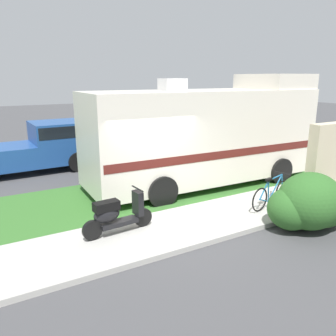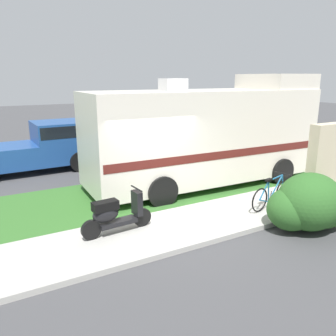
# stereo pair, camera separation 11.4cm
# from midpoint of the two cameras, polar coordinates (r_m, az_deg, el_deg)

# --- Properties ---
(ground_plane) EXTENTS (80.00, 80.00, 0.00)m
(ground_plane) POSITION_cam_midpoint_polar(r_m,az_deg,el_deg) (9.24, -1.88, -7.39)
(ground_plane) COLOR #424244
(sidewalk) EXTENTS (24.00, 2.00, 0.12)m
(sidewalk) POSITION_cam_midpoint_polar(r_m,az_deg,el_deg) (8.27, 2.11, -9.75)
(sidewalk) COLOR #ADAAA3
(sidewalk) RESTS_ON ground
(grass_strip) EXTENTS (24.00, 3.40, 0.08)m
(grass_strip) POSITION_cam_midpoint_polar(r_m,az_deg,el_deg) (10.49, -5.77, -4.45)
(grass_strip) COLOR #336628
(grass_strip) RESTS_ON ground
(motorhome_rv) EXTENTS (7.76, 2.71, 3.62)m
(motorhome_rv) POSITION_cam_midpoint_polar(r_m,az_deg,el_deg) (11.20, 6.11, 5.69)
(motorhome_rv) COLOR silver
(motorhome_rv) RESTS_ON ground
(scooter) EXTENTS (1.70, 0.50, 0.97)m
(scooter) POSITION_cam_midpoint_polar(r_m,az_deg,el_deg) (7.70, -9.19, -7.67)
(scooter) COLOR black
(scooter) RESTS_ON ground
(bicycle) EXTENTS (1.69, 0.52, 0.88)m
(bicycle) POSITION_cam_midpoint_polar(r_m,az_deg,el_deg) (9.57, 16.62, -4.13)
(bicycle) COLOR black
(bicycle) RESTS_ON ground
(pickup_truck_near) EXTENTS (5.46, 2.18, 1.85)m
(pickup_truck_near) POSITION_cam_midpoint_polar(r_m,az_deg,el_deg) (14.00, -20.66, 3.58)
(pickup_truck_near) COLOR #1E478C
(pickup_truck_near) RESTS_ON ground
(pickup_truck_far) EXTENTS (5.23, 2.33, 1.79)m
(pickup_truck_far) POSITION_cam_midpoint_polar(r_m,az_deg,el_deg) (19.03, -3.40, 7.23)
(pickup_truck_far) COLOR #1E478C
(pickup_truck_far) RESTS_ON ground
(bush_by_porch) EXTENTS (1.91, 1.43, 1.35)m
(bush_by_porch) POSITION_cam_midpoint_polar(r_m,az_deg,el_deg) (8.65, 22.08, -5.61)
(bush_by_porch) COLOR #2D6026
(bush_by_porch) RESTS_ON ground
(bottle_green) EXTENTS (0.06, 0.06, 0.29)m
(bottle_green) POSITION_cam_midpoint_polar(r_m,az_deg,el_deg) (10.09, 16.49, -4.60)
(bottle_green) COLOR #B2B2B7
(bottle_green) RESTS_ON ground
(bottle_spare) EXTENTS (0.07, 0.07, 0.26)m
(bottle_spare) POSITION_cam_midpoint_polar(r_m,az_deg,el_deg) (10.01, 20.28, -5.16)
(bottle_spare) COLOR #19722D
(bottle_spare) RESTS_ON ground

